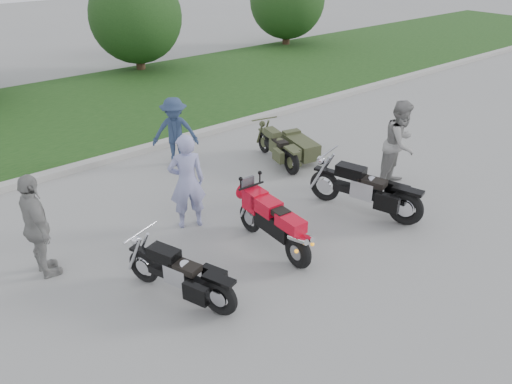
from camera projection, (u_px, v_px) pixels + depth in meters
ground at (296, 255)px, 8.98m from camera, size 80.00×80.00×0.00m
curb at (139, 150)px, 13.06m from camera, size 60.00×0.30×0.15m
grass_strip at (78, 111)px, 15.91m from camera, size 60.00×8.00×0.14m
tree_mid_right at (136, 16)px, 19.45m from camera, size 3.60×3.60×4.00m
tree_far_right at (287, 0)px, 23.92m from camera, size 3.60×3.60×4.00m
sportbike_red at (274, 222)px, 8.90m from camera, size 0.40×2.03×0.97m
cruiser_left at (184, 277)px, 7.74m from camera, size 0.88×2.05×0.82m
cruiser_right at (369, 192)px, 10.11m from camera, size 0.92×2.42×0.95m
cruiser_sidecar at (292, 148)px, 12.44m from camera, size 1.28×2.03×0.79m
person_stripe at (187, 182)px, 9.45m from camera, size 0.82×0.68×1.92m
person_grey at (400, 144)px, 11.08m from camera, size 1.10×0.95×1.96m
person_denim at (175, 132)px, 12.04m from camera, size 1.28×1.15×1.72m
person_back at (37, 227)px, 8.08m from camera, size 0.47×1.09×1.85m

